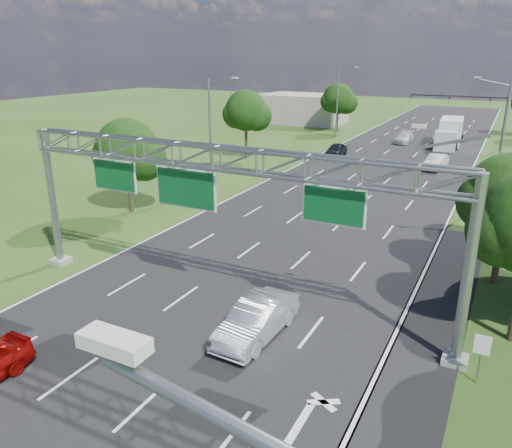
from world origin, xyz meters
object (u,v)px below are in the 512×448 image
Objects in this scene: sign_gantry at (218,171)px; box_truck at (450,133)px; silver_sedan at (257,319)px; traffic_signal at (477,108)px; regulatory_sign at (482,349)px.

sign_gantry reaches higher than box_truck.
box_truck is (1.26, 54.82, 0.88)m from silver_sedan.
traffic_signal reaches higher than box_truck.
silver_sedan is at bearing -174.36° from regulatory_sign.
traffic_signal is 4.49m from box_truck.
sign_gantry is at bearing -97.68° from traffic_signal.
silver_sedan is 54.85m from box_truck.
sign_gantry is at bearing -98.45° from box_truck.
regulatory_sign is (12.07, -1.02, -5.38)m from sign_gantry.
sign_gantry reaches higher than silver_sedan.
box_truck reaches higher than silver_sedan.
box_truck is at bearing 91.31° from silver_sedan.
traffic_signal reaches higher than silver_sedan.
regulatory_sign reaches higher than silver_sedan.
regulatory_sign is 54.49m from box_truck.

